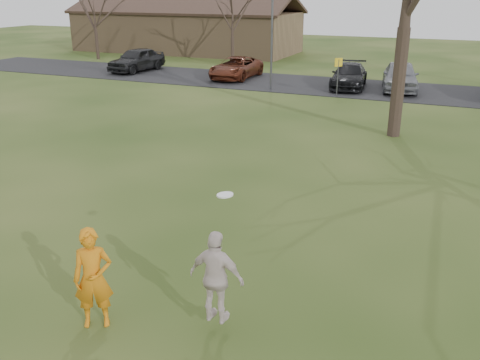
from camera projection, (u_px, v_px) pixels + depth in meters
name	position (u px, v px, depth m)	size (l,w,h in m)	color
ground	(148.00, 335.00, 9.05)	(120.00, 120.00, 0.00)	#1E380F
parking_strip	(383.00, 90.00, 30.61)	(62.00, 6.50, 0.04)	black
player_defender	(93.00, 278.00, 9.05)	(0.67, 0.44, 1.84)	orange
car_0	(137.00, 60.00, 37.01)	(1.90, 4.73, 1.61)	black
car_2	(236.00, 68.00, 34.16)	(2.24, 4.87, 1.35)	#5A2515
car_3	(349.00, 76.00, 31.00)	(1.92, 4.73, 1.37)	black
car_4	(400.00, 76.00, 30.12)	(1.90, 4.72, 1.61)	gray
catching_play	(217.00, 277.00, 8.79)	(0.98, 0.52, 2.29)	beige
building	(186.00, 30.00, 48.58)	(20.60, 8.50, 5.14)	#8C6D4C
lamp_post	(272.00, 19.00, 29.32)	(0.34, 0.34, 6.27)	#47474C
sign_yellow	(338.00, 70.00, 28.27)	(0.35, 0.35, 2.08)	#47474C
small_tree_row	(475.00, 17.00, 32.02)	(55.00, 5.90, 8.50)	#352821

